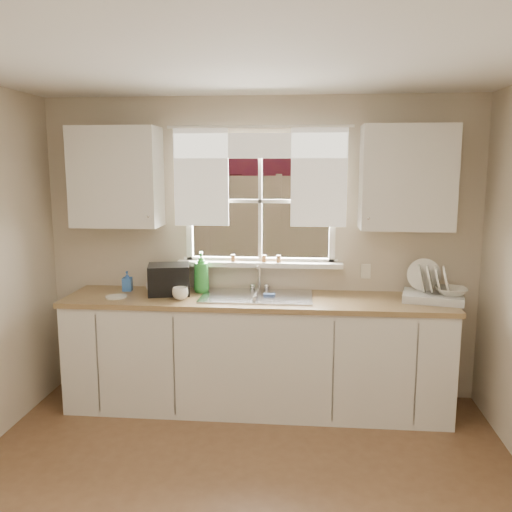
# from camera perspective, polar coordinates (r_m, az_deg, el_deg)

# --- Properties ---
(room_walls) EXTENTS (3.62, 4.02, 2.50)m
(room_walls) POSITION_cam_1_polar(r_m,az_deg,el_deg) (2.54, -3.66, -6.71)
(room_walls) COLOR beige
(room_walls) RESTS_ON ground
(ceiling) EXTENTS (3.60, 4.00, 0.02)m
(ceiling) POSITION_cam_1_polar(r_m,az_deg,el_deg) (2.56, -3.73, 22.04)
(ceiling) COLOR silver
(ceiling) RESTS_ON room_walls
(window) EXTENTS (1.38, 0.16, 1.06)m
(window) POSITION_cam_1_polar(r_m,az_deg,el_deg) (4.51, 0.42, 3.69)
(window) COLOR white
(window) RESTS_ON room_walls
(curtains) EXTENTS (1.50, 0.03, 0.81)m
(curtains) POSITION_cam_1_polar(r_m,az_deg,el_deg) (4.43, 0.37, 9.39)
(curtains) COLOR white
(curtains) RESTS_ON room_walls
(base_cabinets) EXTENTS (3.00, 0.62, 0.87)m
(base_cabinets) POSITION_cam_1_polar(r_m,az_deg,el_deg) (4.43, 0.04, -10.38)
(base_cabinets) COLOR silver
(base_cabinets) RESTS_ON ground
(countertop) EXTENTS (3.04, 0.65, 0.04)m
(countertop) POSITION_cam_1_polar(r_m,az_deg,el_deg) (4.30, 0.04, -4.67)
(countertop) COLOR olive
(countertop) RESTS_ON base_cabinets
(upper_cabinet_left) EXTENTS (0.70, 0.33, 0.80)m
(upper_cabinet_left) POSITION_cam_1_polar(r_m,az_deg,el_deg) (4.56, -14.47, 8.05)
(upper_cabinet_left) COLOR silver
(upper_cabinet_left) RESTS_ON room_walls
(upper_cabinet_right) EXTENTS (0.70, 0.33, 0.80)m
(upper_cabinet_right) POSITION_cam_1_polar(r_m,az_deg,el_deg) (4.36, 15.59, 7.94)
(upper_cabinet_right) COLOR silver
(upper_cabinet_right) RESTS_ON room_walls
(wall_outlet) EXTENTS (0.08, 0.01, 0.12)m
(wall_outlet) POSITION_cam_1_polar(r_m,az_deg,el_deg) (4.56, 11.47, -1.58)
(wall_outlet) COLOR beige
(wall_outlet) RESTS_ON room_walls
(sill_jars) EXTENTS (0.42, 0.04, 0.06)m
(sill_jars) POSITION_cam_1_polar(r_m,az_deg,el_deg) (4.49, 0.26, -0.27)
(sill_jars) COLOR brown
(sill_jars) RESTS_ON window
(backyard) EXTENTS (20.00, 10.00, 6.13)m
(backyard) POSITION_cam_1_polar(r_m,az_deg,el_deg) (10.99, 6.62, 17.41)
(backyard) COLOR #335421
(backyard) RESTS_ON ground
(sink) EXTENTS (0.88, 0.52, 0.40)m
(sink) POSITION_cam_1_polar(r_m,az_deg,el_deg) (4.34, 0.08, -5.23)
(sink) COLOR #B7B7BC
(sink) RESTS_ON countertop
(dish_rack) EXTENTS (0.51, 0.43, 0.31)m
(dish_rack) POSITION_cam_1_polar(r_m,az_deg,el_deg) (4.41, 18.09, -3.57)
(dish_rack) COLOR silver
(dish_rack) RESTS_ON countertop
(bowl) EXTENTS (0.25, 0.25, 0.06)m
(bowl) POSITION_cam_1_polar(r_m,az_deg,el_deg) (4.39, 19.84, -3.50)
(bowl) COLOR silver
(bowl) RESTS_ON dish_rack
(soap_bottle_a) EXTENTS (0.14, 0.14, 0.34)m
(soap_bottle_a) POSITION_cam_1_polar(r_m,az_deg,el_deg) (4.47, -5.78, -1.68)
(soap_bottle_a) COLOR green
(soap_bottle_a) RESTS_ON countertop
(soap_bottle_b) EXTENTS (0.08, 0.08, 0.17)m
(soap_bottle_b) POSITION_cam_1_polar(r_m,az_deg,el_deg) (4.63, -13.39, -2.58)
(soap_bottle_b) COLOR #3267BD
(soap_bottle_b) RESTS_ON countertop
(soap_bottle_c) EXTENTS (0.14, 0.14, 0.15)m
(soap_bottle_c) POSITION_cam_1_polar(r_m,az_deg,el_deg) (4.56, -10.79, -2.78)
(soap_bottle_c) COLOR beige
(soap_bottle_c) RESTS_ON countertop
(saucer) EXTENTS (0.17, 0.17, 0.01)m
(saucer) POSITION_cam_1_polar(r_m,az_deg,el_deg) (4.44, -14.49, -4.18)
(saucer) COLOR silver
(saucer) RESTS_ON countertop
(cup) EXTENTS (0.16, 0.16, 0.10)m
(cup) POSITION_cam_1_polar(r_m,az_deg,el_deg) (4.26, -7.98, -3.93)
(cup) COLOR silver
(cup) RESTS_ON countertop
(black_appliance) EXTENTS (0.38, 0.35, 0.24)m
(black_appliance) POSITION_cam_1_polar(r_m,az_deg,el_deg) (4.46, -9.15, -2.43)
(black_appliance) COLOR black
(black_appliance) RESTS_ON countertop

